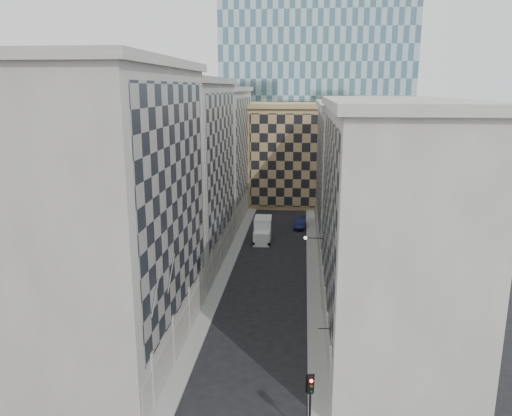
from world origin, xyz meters
The scene contains 15 objects.
sidewalk_west centered at (-5.25, 30.00, 0.07)m, with size 1.50×100.00×0.15m, color #989792.
sidewalk_east centered at (5.25, 30.00, 0.07)m, with size 1.50×100.00×0.15m, color #989792.
bldg_left_a centered at (-10.88, 11.00, 11.82)m, with size 10.80×22.80×23.70m.
bldg_left_b centered at (-10.88, 33.00, 11.32)m, with size 10.80×22.80×22.70m.
bldg_left_c centered at (-10.88, 55.00, 10.83)m, with size 10.80×22.80×21.70m.
bldg_right_a centered at (10.88, 15.00, 10.32)m, with size 10.80×26.80×20.70m.
bldg_right_b centered at (10.89, 42.00, 9.85)m, with size 10.80×28.80×19.70m.
tan_block centered at (2.00, 67.90, 9.44)m, with size 16.80×14.80×18.80m.
church_tower centered at (0.00, 82.00, 26.95)m, with size 7.20×7.20×51.50m.
flagpoles_left centered at (-5.90, 6.00, 8.00)m, with size 0.10×6.33×2.33m.
bracket_lamp centered at (4.38, 24.00, 6.20)m, with size 1.98×0.36×0.36m.
traffic_light centered at (4.55, 0.79, 3.29)m, with size 0.55×0.51×4.39m.
box_truck centered at (-1.82, 42.50, 1.42)m, with size 2.52×5.97×3.25m.
dark_car centered at (3.50, 49.82, 0.79)m, with size 1.67×4.78×1.58m, color #0F1339.
shop_sign centered at (5.16, 7.58, 3.83)m, with size 1.02×0.79×0.88m.
Camera 1 is at (3.80, -26.43, 21.57)m, focal length 35.00 mm.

